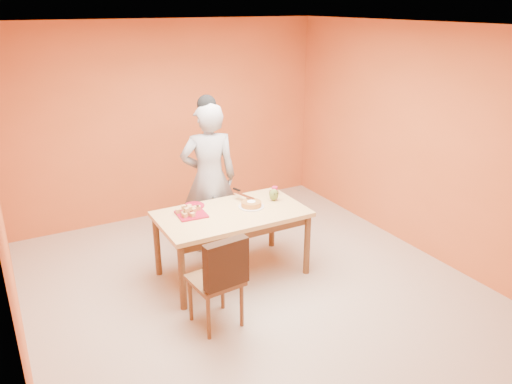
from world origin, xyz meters
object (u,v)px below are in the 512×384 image
red_dinner_plate (194,206)px  sponge_cake (251,204)px  checker_tin (274,193)px  dining_table (232,220)px  egg_ornament (274,195)px  dining_chair (216,278)px  pastry_platter (191,214)px  person (209,179)px  magenta_glass (275,191)px

red_dinner_plate → sponge_cake: (0.55, -0.33, 0.03)m
checker_tin → dining_table: bearing=-159.8°
sponge_cake → egg_ornament: 0.32m
dining_table → dining_chair: size_ratio=1.67×
egg_ornament → checker_tin: bearing=82.8°
red_dinner_plate → pastry_platter: bearing=-119.1°
person → pastry_platter: person is taller
egg_ornament → dining_chair: bearing=-119.3°
person → magenta_glass: bearing=156.7°
pastry_platter → person: bearing=50.9°
pastry_platter → egg_ornament: egg_ornament is taller
dining_table → egg_ornament: 0.60m
checker_tin → person: bearing=144.3°
pastry_platter → magenta_glass: bearing=4.9°
egg_ornament → red_dinner_plate: bearing=-174.4°
dining_chair → person: 1.66m
red_dinner_plate → checker_tin: (0.97, -0.10, 0.01)m
egg_ornament → magenta_glass: size_ratio=1.44×
pastry_platter → red_dinner_plate: size_ratio=1.32×
red_dinner_plate → checker_tin: size_ratio=2.02×
pastry_platter → magenta_glass: size_ratio=3.10×
dining_table → person: person is taller
red_dinner_plate → sponge_cake: bearing=-30.9°
person → egg_ornament: person is taller
person → magenta_glass: size_ratio=18.96×
pastry_platter → dining_table: bearing=-18.3°
pastry_platter → sponge_cake: bearing=-9.8°
sponge_cake → magenta_glass: size_ratio=2.33×
dining_table → magenta_glass: bearing=18.7°
dining_table → red_dinner_plate: (-0.29, 0.35, 0.10)m
person → magenta_glass: (0.63, -0.47, -0.11)m
dining_table → sponge_cake: 0.29m
dining_chair → magenta_glass: size_ratio=9.89×
egg_ornament → magenta_glass: (0.11, 0.16, -0.02)m
egg_ornament → magenta_glass: bearing=79.8°
dining_table → red_dinner_plate: red_dinner_plate is taller
person → sponge_cake: size_ratio=8.14×
dining_table → magenta_glass: magenta_glass is taller
dining_table → pastry_platter: bearing=161.7°
checker_tin → dining_chair: bearing=-140.0°
dining_chair → sponge_cake: bearing=39.6°
dining_table → sponge_cake: (0.25, 0.02, 0.13)m
person → pastry_platter: size_ratio=6.11×
person → checker_tin: person is taller
pastry_platter → sponge_cake: sponge_cake is taller
egg_ornament → magenta_glass: 0.19m
checker_tin → magenta_glass: bearing=-90.0°
pastry_platter → red_dinner_plate: (0.12, 0.21, -0.00)m
pastry_platter → magenta_glass: (1.09, 0.09, 0.04)m
red_dinner_plate → magenta_glass: bearing=-7.0°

